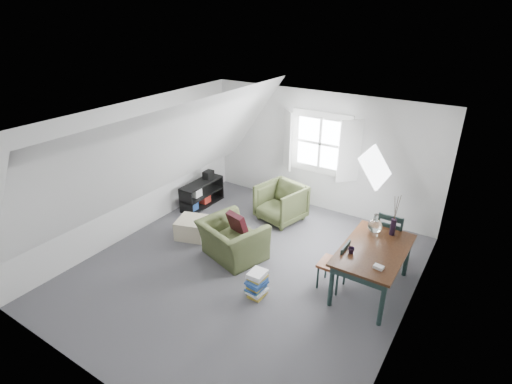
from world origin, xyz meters
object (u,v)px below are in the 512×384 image
Objects in this scene: armchair_far at (280,219)px; media_shelf at (201,195)px; dining_table at (373,254)px; dining_chair_far at (390,236)px; magazine_stack at (257,284)px; ottoman at (192,228)px; dining_chair_near at (335,264)px; armchair_near at (233,256)px.

media_shelf is (-1.77, -0.40, 0.25)m from armchair_far.
dining_table is 1.38× the size of media_shelf.
dining_table is 0.92m from dining_chair_far.
magazine_stack is at bearing -145.96° from dining_table.
dining_chair_near reaches higher than ottoman.
magazine_stack reaches higher than armchair_far.
ottoman is (-1.04, 0.14, 0.18)m from armchair_near.
dining_table reaches higher than armchair_far.
dining_chair_far is (2.31, 1.32, 0.50)m from armchair_near.
ottoman is 0.36× the size of dining_table.
media_shelf reaches higher than armchair_near.
dining_chair_far reaches higher than armchair_near.
dining_chair_near is 0.77× the size of media_shelf.
armchair_near is at bearing -33.95° from media_shelf.
dining_chair_near is at bearing 42.15° from magazine_stack.
ottoman is 0.65× the size of dining_chair_near.
armchair_near is 2.12m from media_shelf.
media_shelf reaches higher than armchair_far.
ottoman is 2.86m from dining_chair_near.
armchair_far is 0.78× the size of media_shelf.
armchair_far is 1.02× the size of dining_chair_near.
dining_table is 0.60m from dining_chair_near.
magazine_stack is (2.64, -1.85, -0.05)m from media_shelf.
media_shelf is at bearing -18.04° from armchair_near.
dining_table reaches higher than ottoman.
dining_chair_near is at bearing -156.51° from dining_table.
dining_table reaches higher than magazine_stack.
magazine_stack is (-0.89, -0.80, -0.23)m from dining_chair_near.
dining_chair_near is (2.85, 0.02, 0.25)m from ottoman.
dining_chair_far is at bearing 86.05° from dining_table.
magazine_stack is at bearing -54.75° from armchair_far.
armchair_near is 1.86m from dining_chair_near.
dining_chair_far is 1.17× the size of dining_chair_near.
media_shelf reaches higher than magazine_stack.
armchair_near is 1.13m from magazine_stack.
dining_chair_far is (2.27, -0.29, 0.50)m from armchair_far.
armchair_near is 1.25× the size of dining_chair_near.
magazine_stack is at bearing -46.60° from dining_chair_near.
magazine_stack is (1.96, -0.78, 0.02)m from ottoman.
armchair_far is 2.63m from dining_table.
armchair_far is at bearing 13.69° from media_shelf.
magazine_stack is (0.87, -2.25, 0.20)m from armchair_far.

